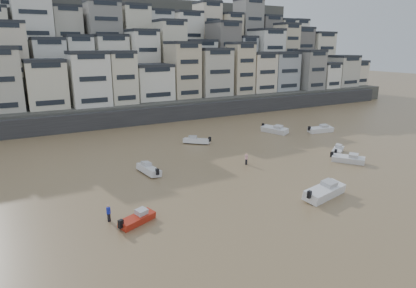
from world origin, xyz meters
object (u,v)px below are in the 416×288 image
boat_f (149,168)px  boat_d (338,150)px  boat_b (348,158)px  boat_i (275,129)px  boat_h (197,140)px  boat_a (325,190)px  person_pink (246,159)px  boat_g (321,129)px  person_blue (109,213)px  boat_j (137,218)px

boat_f → boat_d: boat_f is taller
boat_b → boat_f: bearing=-144.8°
boat_i → boat_d: bearing=-17.1°
boat_h → boat_a: boat_a is taller
boat_f → person_pink: bearing=-110.2°
boat_i → boat_g: bearing=47.8°
boat_h → boat_f: size_ratio=0.98×
person_blue → boat_j: bearing=-39.0°
boat_a → boat_b: bearing=18.1°
boat_d → boat_f: bearing=135.4°
boat_b → boat_j: size_ratio=1.17×
boat_g → person_blue: person_blue is taller
boat_j → boat_a: bearing=-35.4°
boat_b → person_pink: 15.15m
person_pink → boat_a: bearing=-86.7°
person_pink → person_blue: bearing=-160.0°
boat_i → boat_d: 16.13m
boat_d → person_pink: person_pink is taller
person_blue → boat_g: bearing=20.7°
boat_a → boat_f: 22.73m
boat_b → boat_d: bearing=114.8°
boat_f → person_pink: person_pink is taller
boat_f → boat_d: bearing=-107.5°
boat_b → boat_a: bearing=-94.2°
boat_b → boat_i: bearing=137.5°
boat_j → person_blue: (-2.27, 1.83, 0.29)m
boat_i → boat_j: bearing=-72.9°
boat_h → person_pink: size_ratio=2.90×
boat_a → boat_b: size_ratio=1.31×
boat_h → person_blue: bearing=87.2°
boat_a → boat_f: bearing=117.1°
boat_j → boat_d: boat_d is taller
boat_a → boat_d: bearing=25.1°
boat_j → boat_f: 14.59m
boat_a → person_pink: bearing=80.8°
boat_b → boat_j: 33.63m
boat_i → boat_f: bearing=-87.0°
boat_j → boat_b: bearing=-18.0°
boat_d → boat_g: bearing=20.9°
boat_h → person_pink: 14.10m
boat_g → boat_d: boat_g is taller
person_pink → boat_f: bearing=166.2°
boat_f → person_pink: size_ratio=2.96×
boat_i → boat_b: bearing=-23.7°
boat_a → boat_d: 19.23m
boat_a → boat_b: boat_a is taller
boat_a → person_pink: 14.20m
boat_g → person_blue: bearing=-149.2°
boat_g → person_pink: person_pink is taller
boat_h → boat_b: boat_h is taller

